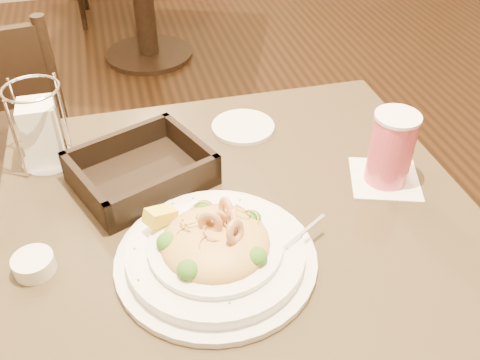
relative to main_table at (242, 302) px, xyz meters
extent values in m
cylinder|color=black|center=(0.00, 0.00, -0.14)|extent=(0.12, 0.12, 0.70)
cube|color=#4E402C|center=(0.00, 0.00, 0.23)|extent=(0.90, 0.90, 0.03)
cylinder|color=black|center=(0.02, 2.34, -0.51)|extent=(0.52, 0.52, 0.03)
cube|color=black|center=(-0.56, 0.84, -0.07)|extent=(0.47, 0.47, 0.04)
cylinder|color=black|center=(-0.41, 1.05, -0.31)|extent=(0.04, 0.04, 0.43)
cylinder|color=black|center=(-0.36, 0.69, -0.31)|extent=(0.04, 0.04, 0.43)
cylinder|color=black|center=(-0.36, 0.69, 0.18)|extent=(0.04, 0.04, 0.46)
cylinder|color=white|center=(-0.07, -0.09, 0.25)|extent=(0.35, 0.35, 0.01)
cylinder|color=white|center=(-0.07, -0.09, 0.27)|extent=(0.30, 0.30, 0.02)
cylinder|color=white|center=(-0.07, -0.09, 0.28)|extent=(0.23, 0.23, 0.01)
ellipsoid|color=#C39447|center=(-0.07, -0.09, 0.29)|extent=(0.18, 0.18, 0.06)
cube|color=yellow|center=(-0.15, -0.02, 0.31)|extent=(0.07, 0.06, 0.04)
cube|color=silver|center=(0.08, -0.10, 0.28)|extent=(0.11, 0.07, 0.01)
cube|color=silver|center=(0.00, -0.10, 0.29)|extent=(0.04, 0.03, 0.00)
torus|color=#C39447|center=(-0.10, -0.06, 0.32)|extent=(0.04, 0.04, 0.03)
torus|color=#C39447|center=(-0.08, -0.08, 0.31)|extent=(0.04, 0.05, 0.03)
torus|color=#C39447|center=(-0.08, -0.09, 0.31)|extent=(0.06, 0.06, 0.03)
torus|color=#C39447|center=(-0.07, -0.09, 0.30)|extent=(0.04, 0.04, 0.03)
torus|color=#C39447|center=(-0.08, -0.03, 0.30)|extent=(0.06, 0.05, 0.03)
torus|color=#C39447|center=(-0.01, -0.10, 0.30)|extent=(0.05, 0.05, 0.02)
torus|color=#C39447|center=(-0.09, -0.12, 0.31)|extent=(0.04, 0.03, 0.03)
torus|color=#C39447|center=(-0.07, -0.10, 0.32)|extent=(0.04, 0.05, 0.02)
torus|color=#C39447|center=(-0.11, -0.07, 0.31)|extent=(0.04, 0.06, 0.05)
torus|color=#C39447|center=(-0.06, -0.07, 0.31)|extent=(0.06, 0.06, 0.04)
torus|color=#C39447|center=(-0.08, -0.09, 0.30)|extent=(0.03, 0.04, 0.02)
torus|color=#C39447|center=(-0.12, -0.09, 0.31)|extent=(0.06, 0.06, 0.02)
torus|color=#C39447|center=(-0.08, -0.12, 0.30)|extent=(0.04, 0.05, 0.03)
torus|color=#C39447|center=(-0.01, -0.07, 0.30)|extent=(0.04, 0.05, 0.04)
torus|color=#C39447|center=(-0.06, -0.03, 0.31)|extent=(0.06, 0.05, 0.03)
torus|color=#C39447|center=(-0.04, -0.08, 0.32)|extent=(0.03, 0.04, 0.03)
torus|color=#C39447|center=(-0.08, -0.09, 0.30)|extent=(0.05, 0.05, 0.03)
torus|color=#C39447|center=(-0.02, -0.06, 0.32)|extent=(0.03, 0.04, 0.03)
torus|color=#C39447|center=(-0.07, -0.06, 0.32)|extent=(0.07, 0.06, 0.03)
torus|color=#C39447|center=(-0.04, -0.09, 0.30)|extent=(0.06, 0.06, 0.03)
torus|color=#C39447|center=(-0.08, -0.07, 0.31)|extent=(0.05, 0.05, 0.01)
torus|color=#E5A571|center=(-0.05, -0.06, 0.33)|extent=(0.03, 0.05, 0.04)
torus|color=#E5A571|center=(-0.08, -0.09, 0.33)|extent=(0.05, 0.04, 0.04)
torus|color=#E5A571|center=(-0.04, -0.09, 0.33)|extent=(0.03, 0.04, 0.04)
torus|color=#E5A571|center=(-0.07, -0.08, 0.33)|extent=(0.05, 0.03, 0.04)
torus|color=#E5A571|center=(-0.04, -0.12, 0.33)|extent=(0.05, 0.05, 0.04)
ellipsoid|color=#265714|center=(0.00, -0.06, 0.30)|extent=(0.03, 0.03, 0.03)
ellipsoid|color=#265714|center=(-0.07, -0.01, 0.30)|extent=(0.04, 0.04, 0.03)
ellipsoid|color=#265714|center=(-0.15, -0.08, 0.30)|extent=(0.04, 0.04, 0.03)
ellipsoid|color=#265714|center=(-0.13, -0.15, 0.30)|extent=(0.04, 0.04, 0.03)
ellipsoid|color=#265714|center=(-0.02, -0.15, 0.30)|extent=(0.04, 0.04, 0.03)
cube|color=#266619|center=(-0.05, 0.02, 0.28)|extent=(0.00, 0.00, 0.00)
cube|color=#266619|center=(0.04, -0.12, 0.28)|extent=(0.00, 0.00, 0.00)
cube|color=#266619|center=(-0.12, 0.04, 0.28)|extent=(0.00, 0.00, 0.00)
cube|color=#266619|center=(-0.20, -0.06, 0.28)|extent=(0.00, 0.00, 0.00)
cube|color=#266619|center=(0.00, 0.02, 0.28)|extent=(0.00, 0.00, 0.00)
cube|color=#266619|center=(-0.07, -0.21, 0.28)|extent=(0.00, 0.00, 0.00)
cube|color=#266619|center=(-0.15, 0.02, 0.28)|extent=(0.00, 0.00, 0.00)
cube|color=#266619|center=(-0.16, 0.00, 0.28)|extent=(0.00, 0.00, 0.00)
cube|color=#266619|center=(-0.08, 0.04, 0.28)|extent=(0.00, 0.00, 0.00)
cube|color=#266619|center=(-0.20, -0.13, 0.28)|extent=(0.00, 0.00, 0.00)
cube|color=white|center=(0.31, 0.04, 0.24)|extent=(0.17, 0.17, 0.00)
cylinder|color=#DF4F6A|center=(0.31, 0.04, 0.32)|extent=(0.09, 0.09, 0.15)
cylinder|color=white|center=(0.31, 0.04, 0.39)|extent=(0.09, 0.09, 0.01)
cube|color=black|center=(-0.17, 0.16, 0.25)|extent=(0.31, 0.29, 0.02)
cube|color=black|center=(-0.06, 0.21, 0.29)|extent=(0.09, 0.19, 0.05)
cube|color=black|center=(-0.28, 0.11, 0.29)|extent=(0.09, 0.19, 0.05)
cube|color=black|center=(-0.21, 0.25, 0.29)|extent=(0.24, 0.11, 0.05)
cube|color=black|center=(-0.13, 0.07, 0.29)|extent=(0.24, 0.11, 0.05)
cylinder|color=silver|center=(-0.35, 0.28, 0.25)|extent=(0.11, 0.11, 0.01)
torus|color=silver|center=(-0.35, 0.28, 0.42)|extent=(0.11, 0.11, 0.01)
cube|color=white|center=(-0.35, 0.28, 0.32)|extent=(0.10, 0.10, 0.14)
cylinder|color=silver|center=(-0.40, 0.23, 0.34)|extent=(0.01, 0.01, 0.18)
cylinder|color=silver|center=(-0.31, 0.23, 0.34)|extent=(0.01, 0.01, 0.18)
cylinder|color=silver|center=(-0.40, 0.32, 0.34)|extent=(0.01, 0.01, 0.18)
cylinder|color=silver|center=(-0.31, 0.32, 0.34)|extent=(0.01, 0.01, 0.18)
cylinder|color=white|center=(0.08, 0.30, 0.25)|extent=(0.18, 0.18, 0.01)
cylinder|color=white|center=(-0.37, -0.03, 0.26)|extent=(0.09, 0.09, 0.03)
camera|label=1|loc=(-0.19, -0.71, 0.93)|focal=40.00mm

